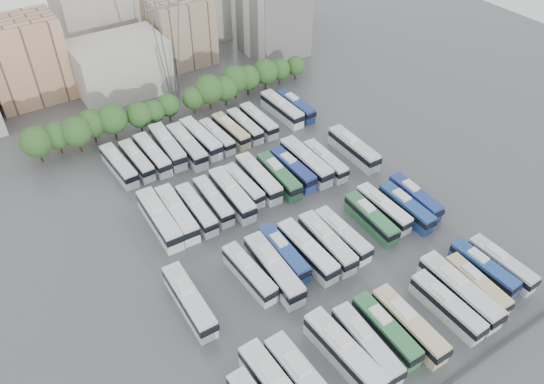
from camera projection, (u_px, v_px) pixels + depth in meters
ground at (293, 231)px, 87.33m from camera, size 220.00×220.00×0.00m
tree_line at (174, 101)px, 111.01m from camera, size 65.02×7.61×8.03m
city_buildings at (95, 41)px, 125.38m from camera, size 102.00×35.00×20.00m
apartment_tower at (274, 3)px, 130.43m from camera, size 14.00×14.00×26.00m
electricity_pylon at (164, 19)px, 108.32m from camera, size 9.00×6.91×33.83m
bus_r0_s2 at (305, 382)px, 64.21m from camera, size 3.37×13.78×4.30m
bus_r0_s4 at (344, 353)px, 67.35m from camera, size 3.59×13.58×4.22m
bus_r0_s5 at (366, 344)px, 68.56m from camera, size 3.19×12.35×3.84m
bus_r0_s6 at (386, 330)px, 70.34m from camera, size 2.86×11.76×3.67m
bus_r0_s7 at (409, 325)px, 70.82m from camera, size 2.92×12.62×3.95m
bus_r0_s9 at (447, 306)px, 73.30m from camera, size 2.73×12.02×3.76m
bus_r0_s10 at (459, 291)px, 74.99m from camera, size 3.16×13.71×4.29m
bus_r0_s11 at (477, 285)px, 76.40m from camera, size 2.94×11.16×3.47m
bus_r0_s12 at (483, 268)px, 78.77m from camera, size 2.76×11.30×3.53m
bus_r0_s13 at (502, 264)px, 79.47m from camera, size 2.63×11.27×3.52m
bus_r1_s0 at (189, 301)px, 73.86m from camera, size 3.07×12.90×4.03m
bus_r1_s3 at (249, 273)px, 78.02m from camera, size 3.03×11.65×3.63m
bus_r1_s4 at (274, 269)px, 78.23m from camera, size 3.58×13.62×4.24m
bus_r1_s5 at (284, 253)px, 81.11m from camera, size 2.92×11.63×3.62m
bus_r1_s6 at (307, 251)px, 81.22m from camera, size 2.96×12.76×3.99m
bus_r1_s7 at (327, 242)px, 82.61m from camera, size 3.20×12.67×3.95m
bus_r1_s8 at (342, 235)px, 84.09m from camera, size 2.78×11.87×3.71m
bus_r1_s10 at (371, 218)px, 87.15m from camera, size 3.02×11.63×3.62m
bus_r1_s11 at (383, 208)px, 89.00m from camera, size 2.59×11.55×3.62m
bus_r1_s12 at (406, 207)px, 89.20m from camera, size 2.72×11.65×3.64m
bus_r1_s13 at (415, 197)px, 91.24m from camera, size 3.00×11.48×3.57m
bus_r2_s1 at (159, 219)px, 86.58m from camera, size 3.32×13.59×4.24m
bus_r2_s2 at (177, 213)px, 87.72m from camera, size 3.36×12.97×4.03m
bus_r2_s3 at (196, 209)px, 88.77m from camera, size 2.88×11.83×3.69m
bus_r2_s4 at (213, 201)px, 90.52m from camera, size 3.01×11.61×3.61m
bus_r2_s5 at (232, 194)px, 91.48m from camera, size 3.28×12.99×4.05m
bus_r2_s6 at (243, 185)px, 93.87m from camera, size 2.55×10.94×3.42m
bus_r2_s7 at (259, 178)px, 95.03m from camera, size 3.21×12.76×3.98m
bus_r2_s8 at (279, 176)px, 95.66m from camera, size 3.17×12.20×3.80m
bus_r2_s9 at (293, 169)px, 97.28m from camera, size 2.71×11.73×3.67m
bus_r2_s10 at (306, 161)px, 98.66m from camera, size 2.98×13.48×4.22m
bus_r2_s11 at (325, 161)px, 99.31m from camera, size 2.78×11.54×3.60m
bus_r2_s13 at (354, 148)px, 101.99m from camera, size 3.12×13.03×4.07m
bus_r3_s1 at (119, 165)px, 98.05m from camera, size 3.22×12.10×3.76m
bus_r3_s2 at (137, 160)px, 99.46m from camera, size 2.85×11.45×3.57m
bus_r3_s3 at (152, 154)px, 100.65m from camera, size 2.87×12.22×3.82m
bus_r3_s4 at (167, 146)px, 102.51m from camera, size 3.41×13.21×4.11m
bus_r3_s5 at (187, 146)px, 102.61m from camera, size 3.08×13.17×4.12m
bus_r3_s6 at (201, 138)px, 104.72m from camera, size 3.35×12.84×3.99m
bus_r3_s7 at (217, 136)px, 105.73m from camera, size 2.71×10.85×3.38m
bus_r3_s8 at (231, 130)px, 107.26m from camera, size 2.93×11.33×3.53m
bus_r3_s9 at (245, 126)px, 108.62m from camera, size 2.43×11.03×3.46m
bus_r3_s10 at (259, 121)px, 109.98m from camera, size 2.53×11.55×3.62m
bus_r3_s12 at (282, 109)px, 113.25m from camera, size 3.04×12.77×3.99m
bus_r3_s13 at (296, 106)px, 114.53m from camera, size 2.71×11.44×3.58m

